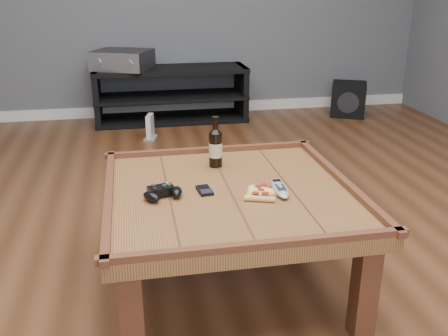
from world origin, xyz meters
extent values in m
plane|color=#422413|center=(0.00, 0.00, 0.00)|extent=(6.00, 6.00, 0.00)
cube|color=silver|center=(0.00, 2.99, 0.05)|extent=(5.00, 0.02, 0.10)
cube|color=#582E19|center=(0.00, 0.00, 0.42)|extent=(1.00, 1.00, 0.06)
cube|color=#411E11|center=(-0.42, -0.42, 0.20)|extent=(0.08, 0.08, 0.39)
cube|color=#411E11|center=(0.42, -0.42, 0.20)|extent=(0.08, 0.08, 0.39)
cube|color=#411E11|center=(-0.42, 0.42, 0.20)|extent=(0.08, 0.08, 0.39)
cube|color=#411E11|center=(0.42, 0.42, 0.20)|extent=(0.08, 0.08, 0.39)
cube|color=#411E11|center=(0.00, 0.48, 0.46)|extent=(1.03, 0.03, 0.03)
cube|color=#411E11|center=(0.00, -0.48, 0.46)|extent=(1.03, 0.03, 0.03)
cube|color=#411E11|center=(0.48, 0.00, 0.46)|extent=(0.03, 1.03, 0.03)
cube|color=#411E11|center=(-0.48, 0.00, 0.46)|extent=(0.03, 1.03, 0.03)
cube|color=black|center=(0.00, 2.75, 0.48)|extent=(1.40, 0.45, 0.04)
cube|color=black|center=(0.00, 2.75, 0.23)|extent=(1.40, 0.45, 0.03)
cube|color=black|center=(0.00, 2.75, 0.02)|extent=(1.40, 0.45, 0.04)
cube|color=black|center=(-0.67, 2.75, 0.25)|extent=(0.05, 0.44, 0.50)
cube|color=black|center=(0.67, 2.75, 0.25)|extent=(0.05, 0.44, 0.50)
cylinder|color=black|center=(-0.01, 0.28, 0.53)|extent=(0.06, 0.06, 0.16)
cone|color=black|center=(-0.01, 0.28, 0.63)|extent=(0.06, 0.06, 0.03)
cylinder|color=black|center=(-0.01, 0.28, 0.65)|extent=(0.02, 0.02, 0.06)
cylinder|color=black|center=(-0.01, 0.28, 0.68)|extent=(0.03, 0.03, 0.01)
cylinder|color=#C4B48D|center=(-0.01, 0.28, 0.53)|extent=(0.06, 0.06, 0.07)
cube|color=black|center=(-0.28, -0.01, 0.47)|extent=(0.11, 0.09, 0.03)
ellipsoid|color=black|center=(-0.32, -0.06, 0.47)|extent=(0.09, 0.09, 0.04)
ellipsoid|color=black|center=(-0.22, -0.03, 0.47)|extent=(0.05, 0.09, 0.04)
cylinder|color=black|center=(-0.31, 0.00, 0.49)|extent=(0.02, 0.02, 0.01)
cylinder|color=black|center=(-0.27, -0.01, 0.49)|extent=(0.02, 0.02, 0.01)
cylinder|color=yellow|center=(-0.25, 0.02, 0.49)|extent=(0.01, 0.01, 0.01)
cylinder|color=red|center=(-0.24, 0.01, 0.49)|extent=(0.01, 0.01, 0.01)
cylinder|color=#0C33CC|center=(-0.26, 0.01, 0.49)|extent=(0.01, 0.01, 0.01)
cylinder|color=#0C9919|center=(-0.25, 0.00, 0.49)|extent=(0.01, 0.01, 0.01)
cylinder|color=#DDB160|center=(0.09, -0.13, 0.46)|extent=(0.12, 0.06, 0.02)
cylinder|color=maroon|center=(0.09, -0.09, 0.47)|extent=(0.03, 0.03, 0.00)
cylinder|color=maroon|center=(0.13, -0.09, 0.47)|extent=(0.03, 0.03, 0.00)
cylinder|color=maroon|center=(0.12, -0.06, 0.47)|extent=(0.03, 0.03, 0.00)
cylinder|color=maroon|center=(0.11, -0.02, 0.47)|extent=(0.03, 0.03, 0.00)
cylinder|color=maroon|center=(0.14, -0.01, 0.47)|extent=(0.03, 0.03, 0.00)
cube|color=black|center=(-0.10, 0.00, 0.46)|extent=(0.06, 0.10, 0.01)
cube|color=black|center=(-0.11, 0.02, 0.46)|extent=(0.04, 0.04, 0.00)
cube|color=black|center=(-0.10, -0.02, 0.46)|extent=(0.05, 0.05, 0.00)
ellipsoid|color=gray|center=(0.20, -0.06, 0.46)|extent=(0.07, 0.20, 0.03)
cube|color=black|center=(0.20, 0.00, 0.48)|extent=(0.03, 0.03, 0.00)
cube|color=black|center=(0.19, -0.07, 0.48)|extent=(0.04, 0.07, 0.00)
cube|color=black|center=(-0.42, 2.75, 0.58)|extent=(0.59, 0.55, 0.17)
cube|color=#9EA1A8|center=(-0.50, 2.57, 0.58)|extent=(0.44, 0.20, 0.17)
cylinder|color=#9EA1A8|center=(-0.63, 2.62, 0.58)|extent=(0.06, 0.04, 0.06)
cylinder|color=#9EA1A8|center=(-0.37, 2.51, 0.58)|extent=(0.06, 0.04, 0.06)
cube|color=black|center=(1.72, 2.63, 0.16)|extent=(0.42, 0.42, 0.32)
cylinder|color=black|center=(1.65, 2.49, 0.16)|extent=(0.18, 0.09, 0.20)
cube|color=gray|center=(-0.23, 2.21, 0.01)|extent=(0.13, 0.18, 0.01)
cube|color=silver|center=(-0.23, 2.21, 0.11)|extent=(0.08, 0.15, 0.19)
camera|label=1|loc=(-0.38, -1.84, 1.26)|focal=40.00mm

